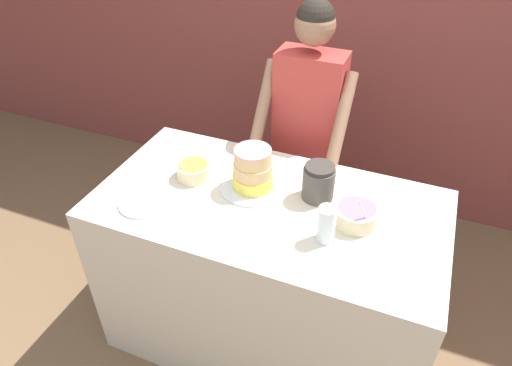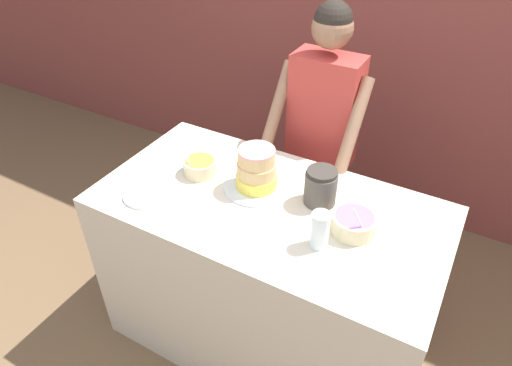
# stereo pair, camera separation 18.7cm
# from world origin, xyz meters

# --- Properties ---
(wall_back) EXTENTS (10.00, 0.05, 2.60)m
(wall_back) POSITION_xyz_m (0.00, 1.83, 1.30)
(wall_back) COLOR brown
(wall_back) RESTS_ON ground_plane
(counter) EXTENTS (1.51, 0.79, 0.93)m
(counter) POSITION_xyz_m (0.00, 0.39, 0.46)
(counter) COLOR beige
(counter) RESTS_ON ground_plane
(person_baker) EXTENTS (0.46, 0.44, 1.62)m
(person_baker) POSITION_xyz_m (-0.02, 1.03, 0.99)
(person_baker) COLOR #2D2D38
(person_baker) RESTS_ON ground_plane
(cake) EXTENTS (0.30, 0.30, 0.20)m
(cake) POSITION_xyz_m (-0.10, 0.47, 1.01)
(cake) COLOR silver
(cake) RESTS_ON counter
(frosting_bowl_orange) EXTENTS (0.16, 0.16, 0.14)m
(frosting_bowl_orange) POSITION_xyz_m (-0.38, 0.44, 0.97)
(frosting_bowl_orange) COLOR beige
(frosting_bowl_orange) RESTS_ON counter
(frosting_bowl_purple) EXTENTS (0.18, 0.18, 0.17)m
(frosting_bowl_purple) POSITION_xyz_m (0.37, 0.41, 0.97)
(frosting_bowl_purple) COLOR beige
(frosting_bowl_purple) RESTS_ON counter
(drinking_glass) EXTENTS (0.07, 0.07, 0.15)m
(drinking_glass) POSITION_xyz_m (0.28, 0.26, 1.00)
(drinking_glass) COLOR silver
(drinking_glass) RESTS_ON counter
(ceramic_plate) EXTENTS (0.21, 0.21, 0.01)m
(ceramic_plate) POSITION_xyz_m (-0.49, 0.18, 0.93)
(ceramic_plate) COLOR silver
(ceramic_plate) RESTS_ON counter
(stoneware_jar) EXTENTS (0.14, 0.14, 0.16)m
(stoneware_jar) POSITION_xyz_m (0.18, 0.51, 1.01)
(stoneware_jar) COLOR #4C4742
(stoneware_jar) RESTS_ON counter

